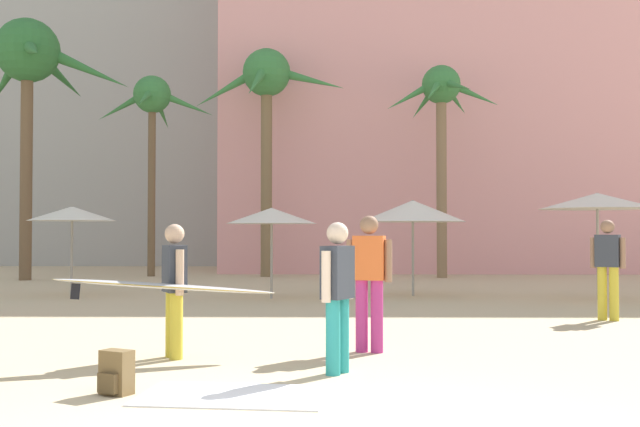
{
  "coord_description": "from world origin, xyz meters",
  "views": [
    {
      "loc": [
        0.05,
        -5.63,
        1.53
      ],
      "look_at": [
        -0.14,
        6.72,
        1.86
      ],
      "focal_mm": 42.36,
      "sensor_mm": 36.0,
      "label": 1
    }
  ],
  "objects": [
    {
      "name": "palm_tree_far_left",
      "position": [
        3.86,
        20.4,
        5.92
      ],
      "size": [
        4.06,
        3.91,
        7.35
      ],
      "color": "#896B4C",
      "rests_on": "ground"
    },
    {
      "name": "cafe_umbrella_2",
      "position": [
        -1.37,
        12.12,
        1.94
      ],
      "size": [
        2.13,
        2.13,
        2.13
      ],
      "color": "gray",
      "rests_on": "ground"
    },
    {
      "name": "person_mid_center",
      "position": [
        -1.89,
        3.53,
        0.9
      ],
      "size": [
        2.59,
        1.2,
        1.65
      ],
      "rotation": [
        0.0,
        0.0,
        0.46
      ],
      "color": "gold",
      "rests_on": "ground"
    },
    {
      "name": "cafe_umbrella_1",
      "position": [
        -6.35,
        12.85,
        2.01
      ],
      "size": [
        2.13,
        2.13,
        2.2
      ],
      "color": "gray",
      "rests_on": "ground"
    },
    {
      "name": "cafe_umbrella_3",
      "position": [
        6.18,
        11.83,
        2.28
      ],
      "size": [
        2.63,
        2.63,
        2.46
      ],
      "color": "gray",
      "rests_on": "ground"
    },
    {
      "name": "hotel_pink",
      "position": [
        7.5,
        27.05,
        8.87
      ],
      "size": [
        23.47,
        9.04,
        17.73
      ],
      "primitive_type": "cube",
      "color": "pink",
      "rests_on": "ground"
    },
    {
      "name": "person_near_right",
      "position": [
        4.91,
        7.74,
        0.97
      ],
      "size": [
        0.55,
        0.42,
        1.77
      ],
      "rotation": [
        0.0,
        0.0,
        0.98
      ],
      "color": "gold",
      "rests_on": "ground"
    },
    {
      "name": "person_far_left",
      "position": [
        0.53,
        4.13,
        0.97
      ],
      "size": [
        0.61,
        0.31,
        1.76
      ],
      "rotation": [
        0.0,
        0.0,
        1.32
      ],
      "color": "#B7337F",
      "rests_on": "ground"
    },
    {
      "name": "person_mid_right",
      "position": [
        0.11,
        2.65,
        0.91
      ],
      "size": [
        0.39,
        0.57,
        1.66
      ],
      "rotation": [
        0.0,
        0.0,
        5.77
      ],
      "color": "teal",
      "rests_on": "ground"
    },
    {
      "name": "palm_tree_center",
      "position": [
        -6.37,
        21.16,
        6.0
      ],
      "size": [
        4.37,
        4.35,
        7.18
      ],
      "color": "brown",
      "rests_on": "ground"
    },
    {
      "name": "beach_towel",
      "position": [
        -0.88,
        1.5,
        0.01
      ],
      "size": [
        1.84,
        1.25,
        0.01
      ],
      "primitive_type": "cube",
      "rotation": [
        0.0,
        0.0,
        -0.1
      ],
      "color": "white",
      "rests_on": "ground"
    },
    {
      "name": "backpack",
      "position": [
        -2.01,
        1.55,
        0.2
      ],
      "size": [
        0.35,
        0.33,
        0.42
      ],
      "rotation": [
        0.0,
        0.0,
        4.24
      ],
      "color": "brown",
      "rests_on": "ground"
    },
    {
      "name": "cafe_umbrella_0",
      "position": [
        2.04,
        12.88,
        2.08
      ],
      "size": [
        2.57,
        2.57,
        2.34
      ],
      "color": "gray",
      "rests_on": "ground"
    },
    {
      "name": "palm_tree_left",
      "position": [
        -9.96,
        18.93,
        7.1
      ],
      "size": [
        6.36,
        6.5,
        8.6
      ],
      "color": "brown",
      "rests_on": "ground"
    },
    {
      "name": "palm_tree_right",
      "position": [
        -2.27,
        20.99,
        6.59
      ],
      "size": [
        5.43,
        5.32,
        8.1
      ],
      "color": "brown",
      "rests_on": "ground"
    }
  ]
}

